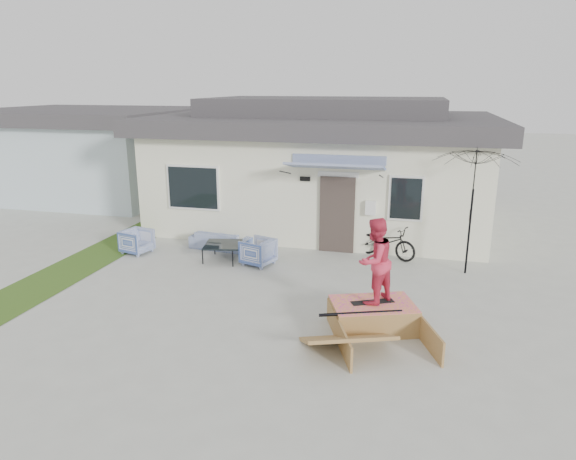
% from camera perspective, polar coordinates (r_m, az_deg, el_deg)
% --- Properties ---
extents(ground, '(90.00, 90.00, 0.00)m').
position_cam_1_polar(ground, '(10.56, -4.04, -9.29)').
color(ground, '#AAACA1').
rests_on(ground, ground).
extents(grass_strip, '(1.40, 8.00, 0.01)m').
position_cam_1_polar(grass_strip, '(14.51, -21.38, -3.27)').
color(grass_strip, '#305119').
rests_on(grass_strip, ground).
extents(house, '(10.80, 8.49, 4.10)m').
position_cam_1_polar(house, '(17.51, 4.08, 7.43)').
color(house, '#E8E7C4').
rests_on(house, ground).
extents(neighbor_house, '(8.60, 7.60, 3.50)m').
position_cam_1_polar(neighbor_house, '(23.55, -21.25, 8.17)').
color(neighbor_house, silver).
rests_on(neighbor_house, ground).
extents(loveseat, '(1.75, 0.68, 0.67)m').
position_cam_1_polar(loveseat, '(14.63, -7.44, -0.78)').
color(loveseat, '#2F4B96').
rests_on(loveseat, ground).
extents(armchair_left, '(0.81, 0.84, 0.73)m').
position_cam_1_polar(armchair_left, '(14.71, -16.34, -1.08)').
color(armchair_left, '#2F4B96').
rests_on(armchair_left, ground).
extents(armchair_right, '(0.88, 0.91, 0.75)m').
position_cam_1_polar(armchair_right, '(13.24, -3.33, -2.26)').
color(armchair_right, '#2F4B96').
rests_on(armchair_right, ground).
extents(coffee_table, '(1.08, 1.08, 0.45)m').
position_cam_1_polar(coffee_table, '(13.67, -7.15, -2.43)').
color(coffee_table, black).
rests_on(coffee_table, ground).
extents(bicycle, '(1.77, 1.20, 1.07)m').
position_cam_1_polar(bicycle, '(13.94, 10.84, -0.90)').
color(bicycle, black).
rests_on(bicycle, ground).
extents(patio_umbrella, '(2.12, 1.98, 2.20)m').
position_cam_1_polar(patio_umbrella, '(12.99, 19.63, 2.77)').
color(patio_umbrella, black).
rests_on(patio_umbrella, ground).
extents(skate_ramp, '(2.14, 2.43, 0.51)m').
position_cam_1_polar(skate_ramp, '(10.00, 9.32, -9.36)').
color(skate_ramp, olive).
rests_on(skate_ramp, ground).
extents(skateboard, '(0.82, 0.54, 0.05)m').
position_cam_1_polar(skateboard, '(9.93, 9.32, -7.78)').
color(skateboard, black).
rests_on(skateboard, skate_ramp).
extents(skater, '(0.95, 1.00, 1.62)m').
position_cam_1_polar(skater, '(9.63, 9.54, -3.21)').
color(skater, '#D3304B').
rests_on(skater, skateboard).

